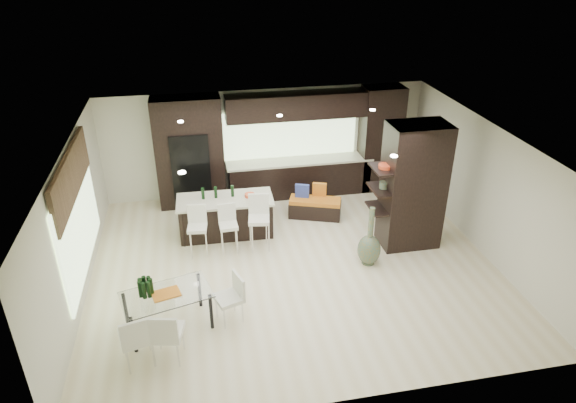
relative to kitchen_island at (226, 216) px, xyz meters
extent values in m
plane|color=beige|center=(1.23, -1.52, -0.43)|extent=(8.00, 8.00, 0.00)
cube|color=beige|center=(1.23, 1.98, 0.92)|extent=(8.00, 0.02, 2.70)
cube|color=beige|center=(-2.77, -1.52, 0.92)|extent=(0.02, 7.00, 2.70)
cube|color=beige|center=(5.23, -1.52, 0.92)|extent=(0.02, 7.00, 2.70)
cube|color=white|center=(1.23, -1.52, 2.27)|extent=(8.00, 7.00, 0.02)
cube|color=#B2D199|center=(-2.73, -1.32, 0.92)|extent=(0.04, 3.20, 1.90)
cube|color=#B2D199|center=(1.83, 1.94, 1.12)|extent=(3.40, 0.04, 1.20)
cube|color=brown|center=(-2.70, -1.32, 1.82)|extent=(0.08, 3.00, 0.80)
cube|color=white|center=(1.23, -1.27, 2.25)|extent=(4.00, 3.00, 0.02)
cube|color=black|center=(1.73, 1.65, 0.92)|extent=(6.80, 0.68, 2.70)
cube|color=black|center=(-0.67, 1.60, 0.52)|extent=(0.90, 0.68, 1.90)
cube|color=black|center=(3.83, -1.12, 0.92)|extent=(1.20, 0.80, 2.70)
cube|color=black|center=(0.00, 0.00, 0.00)|extent=(2.11, 0.96, 0.87)
cube|color=silver|center=(-0.64, -0.74, 0.01)|extent=(0.43, 0.43, 0.88)
cube|color=silver|center=(0.00, -0.73, -0.01)|extent=(0.39, 0.39, 0.84)
cube|color=silver|center=(0.64, -0.76, 0.06)|extent=(0.49, 0.49, 0.98)
cube|color=black|center=(2.13, 0.37, -0.20)|extent=(1.30, 0.85, 0.47)
cube|color=white|center=(-1.22, -2.94, -0.08)|extent=(1.61, 1.16, 0.70)
cube|color=silver|center=(-1.22, -3.67, 0.02)|extent=(0.58, 0.58, 0.90)
cube|color=silver|center=(-1.68, -3.67, 0.02)|extent=(0.59, 0.59, 0.90)
cube|color=silver|center=(-0.20, -2.94, -0.03)|extent=(0.55, 0.55, 0.80)
camera|label=1|loc=(-0.55, -10.00, 5.54)|focal=32.00mm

